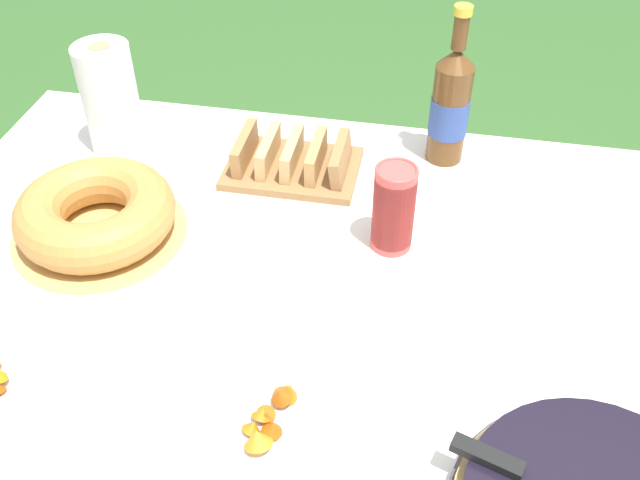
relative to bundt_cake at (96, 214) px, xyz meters
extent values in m
cube|color=#A87A47|center=(0.53, -0.10, -0.07)|extent=(1.72, 1.11, 0.03)
cylinder|color=#A87A47|center=(-0.27, 0.39, -0.43)|extent=(0.06, 0.06, 0.69)
cube|color=white|center=(0.53, -0.10, -0.05)|extent=(1.73, 1.12, 0.00)
cube|color=white|center=(0.53, 0.45, -0.10)|extent=(1.73, 0.00, 0.10)
cube|color=black|center=(0.68, -0.37, 0.02)|extent=(0.09, 0.05, 0.01)
cylinder|color=tan|center=(0.00, 0.00, -0.04)|extent=(0.31, 0.31, 0.01)
torus|color=#BC7F3D|center=(0.00, 0.00, 0.00)|extent=(0.28, 0.28, 0.09)
cylinder|color=#E04C47|center=(0.51, 0.07, 0.00)|extent=(0.07, 0.07, 0.09)
cylinder|color=#E04C47|center=(0.51, 0.07, 0.02)|extent=(0.07, 0.07, 0.09)
cylinder|color=#E04C47|center=(0.51, 0.07, 0.03)|extent=(0.07, 0.07, 0.09)
cylinder|color=#E04C47|center=(0.51, 0.07, 0.04)|extent=(0.07, 0.07, 0.09)
cylinder|color=#E04C47|center=(0.51, 0.07, 0.05)|extent=(0.07, 0.07, 0.09)
cylinder|color=#E04C47|center=(0.51, 0.07, 0.07)|extent=(0.07, 0.07, 0.09)
torus|color=#E04C47|center=(0.51, 0.07, 0.11)|extent=(0.07, 0.07, 0.01)
cylinder|color=brown|center=(0.59, 0.36, 0.06)|extent=(0.07, 0.07, 0.20)
cylinder|color=#334C93|center=(0.59, 0.36, 0.05)|extent=(0.08, 0.08, 0.08)
cone|color=brown|center=(0.59, 0.36, 0.18)|extent=(0.07, 0.07, 0.04)
cylinder|color=brown|center=(0.59, 0.36, 0.23)|extent=(0.03, 0.03, 0.06)
cylinder|color=gold|center=(0.59, 0.36, 0.27)|extent=(0.03, 0.03, 0.02)
cylinder|color=white|center=(0.39, -0.32, -0.04)|extent=(0.21, 0.21, 0.01)
torus|color=white|center=(0.39, -0.32, -0.03)|extent=(0.21, 0.21, 0.01)
cone|color=#CF6012|center=(0.41, -0.29, -0.02)|extent=(0.05, 0.05, 0.04)
cone|color=#A64C0F|center=(0.40, -0.30, -0.01)|extent=(0.04, 0.05, 0.03)
cone|color=#BA5E16|center=(0.39, -0.33, -0.02)|extent=(0.04, 0.04, 0.03)
cone|color=orange|center=(0.39, -0.37, -0.02)|extent=(0.04, 0.05, 0.04)
cone|color=#A84A0D|center=(0.40, -0.35, -0.02)|extent=(0.04, 0.04, 0.02)
cone|color=#D06211|center=(0.38, -0.33, -0.02)|extent=(0.04, 0.04, 0.03)
cone|color=#B9650F|center=(0.38, -0.35, -0.02)|extent=(0.03, 0.03, 0.03)
cylinder|color=white|center=(-0.07, 0.27, 0.07)|extent=(0.11, 0.11, 0.23)
cylinder|color=#9E7A56|center=(-0.07, 0.27, 0.18)|extent=(0.04, 0.04, 0.00)
cube|color=olive|center=(0.30, 0.25, -0.04)|extent=(0.26, 0.18, 0.02)
cube|color=#9E7042|center=(0.20, 0.25, 0.00)|extent=(0.02, 0.14, 0.06)
cube|color=tan|center=(0.25, 0.25, 0.00)|extent=(0.02, 0.14, 0.06)
cube|color=tan|center=(0.30, 0.25, 0.00)|extent=(0.02, 0.14, 0.06)
cube|color=#B2844C|center=(0.34, 0.25, 0.00)|extent=(0.02, 0.14, 0.06)
cube|color=#9E7042|center=(0.39, 0.25, 0.00)|extent=(0.03, 0.14, 0.06)
camera|label=1|loc=(0.57, -0.87, 0.79)|focal=40.00mm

